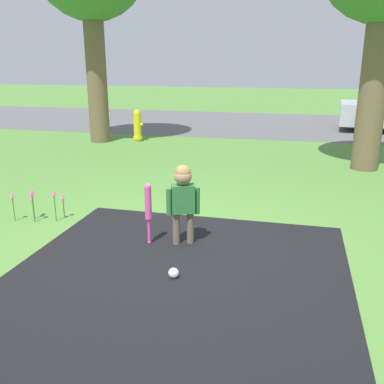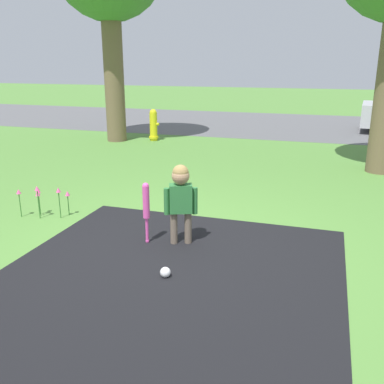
% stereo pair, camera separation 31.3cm
% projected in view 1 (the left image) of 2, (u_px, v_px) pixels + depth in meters
% --- Properties ---
extents(ground_plane, '(60.00, 60.00, 0.00)m').
position_uv_depth(ground_plane, '(170.00, 247.00, 4.66)').
color(ground_plane, '#518438').
extents(street_strip, '(40.00, 6.00, 0.01)m').
position_uv_depth(street_strip, '(258.00, 124.00, 13.90)').
color(street_strip, '#59595B').
rests_on(street_strip, ground).
extents(child, '(0.34, 0.22, 0.89)m').
position_uv_depth(child, '(183.00, 193.00, 4.57)').
color(child, '#6B5B4C').
rests_on(child, ground).
extents(baseball_bat, '(0.07, 0.07, 0.69)m').
position_uv_depth(baseball_bat, '(148.00, 205.00, 4.60)').
color(baseball_bat, '#E54CA5').
rests_on(baseball_bat, ground).
extents(sports_ball, '(0.10, 0.10, 0.10)m').
position_uv_depth(sports_ball, '(174.00, 273.00, 3.97)').
color(sports_ball, white).
rests_on(sports_ball, ground).
extents(fire_hydrant, '(0.27, 0.24, 0.79)m').
position_uv_depth(fire_hydrant, '(137.00, 126.00, 10.74)').
color(fire_hydrant, yellow).
rests_on(fire_hydrant, ground).
extents(flower_bed, '(0.62, 0.30, 0.43)m').
position_uv_depth(flower_bed, '(37.00, 197.00, 5.35)').
color(flower_bed, '#38702D').
rests_on(flower_bed, ground).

